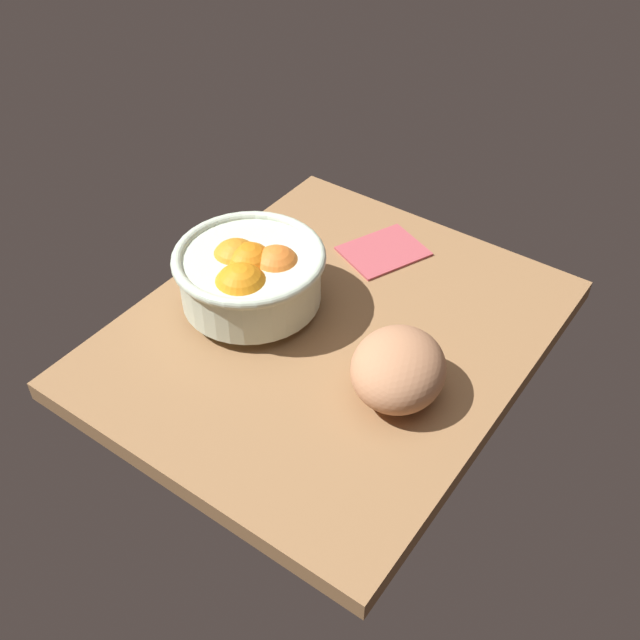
% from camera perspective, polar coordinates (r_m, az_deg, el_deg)
% --- Properties ---
extents(ground_plane, '(0.65, 0.54, 0.03)m').
position_cam_1_polar(ground_plane, '(1.10, 0.79, -1.28)').
color(ground_plane, olive).
extents(fruit_bowl, '(0.22, 0.22, 0.11)m').
position_cam_1_polar(fruit_bowl, '(1.09, -5.31, 3.45)').
color(fruit_bowl, silver).
rests_on(fruit_bowl, ground).
extents(bread_loaf, '(0.17, 0.16, 0.09)m').
position_cam_1_polar(bread_loaf, '(0.98, 5.95, -3.70)').
color(bread_loaf, tan).
rests_on(bread_loaf, ground).
extents(napkin_folded, '(0.16, 0.14, 0.01)m').
position_cam_1_polar(napkin_folded, '(1.23, 4.84, 5.29)').
color(napkin_folded, '#B44A52').
rests_on(napkin_folded, ground).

